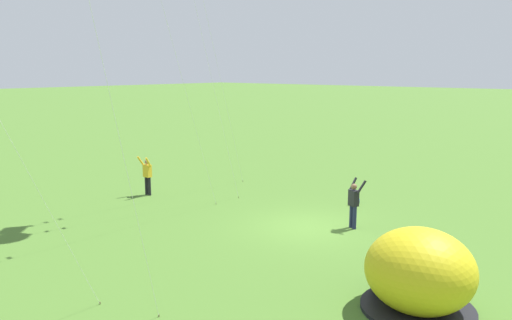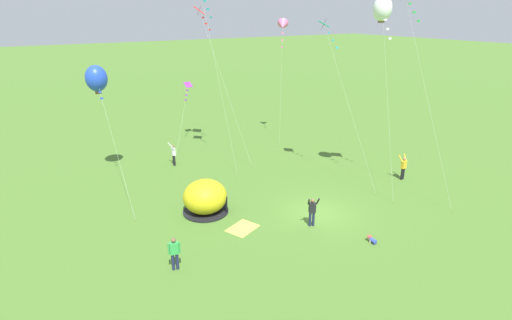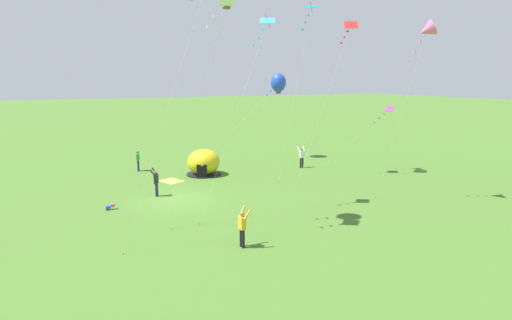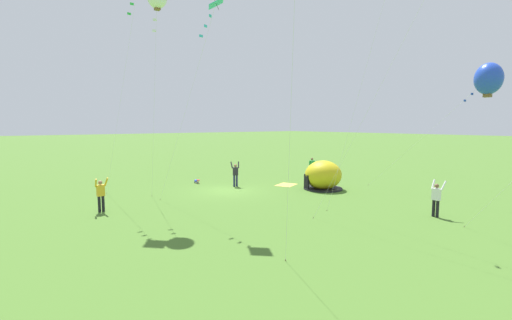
% 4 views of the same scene
% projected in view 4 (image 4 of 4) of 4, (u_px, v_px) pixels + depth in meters
% --- Properties ---
extents(ground_plane, '(300.00, 300.00, 0.00)m').
position_uv_depth(ground_plane, '(228.00, 191.00, 24.44)').
color(ground_plane, '#477028').
extents(popup_tent, '(2.81, 2.81, 2.10)m').
position_uv_depth(popup_tent, '(323.00, 176.00, 24.88)').
color(popup_tent, gold).
rests_on(popup_tent, ground).
extents(picnic_blanket, '(2.07, 1.86, 0.01)m').
position_uv_depth(picnic_blanket, '(286.00, 185.00, 26.71)').
color(picnic_blanket, gold).
rests_on(picnic_blanket, ground).
extents(toddler_crawling, '(0.27, 0.55, 0.32)m').
position_uv_depth(toddler_crawling, '(197.00, 181.00, 27.44)').
color(toddler_crawling, blue).
rests_on(toddler_crawling, ground).
extents(person_flying_kite, '(0.72, 0.63, 1.89)m').
position_uv_depth(person_flying_kite, '(235.00, 174.00, 25.91)').
color(person_flying_kite, '#1E2347').
rests_on(person_flying_kite, ground).
extents(person_watching_sky, '(0.49, 0.68, 1.89)m').
position_uv_depth(person_watching_sky, '(436.00, 198.00, 17.41)').
color(person_watching_sky, black).
rests_on(person_watching_sky, ground).
extents(person_near_tent, '(0.68, 0.49, 1.89)m').
position_uv_depth(person_near_tent, '(101.00, 194.00, 18.39)').
color(person_near_tent, black).
rests_on(person_near_tent, ground).
extents(person_strolling, '(0.57, 0.33, 1.72)m').
position_uv_depth(person_strolling, '(312.00, 166.00, 30.74)').
color(person_strolling, '#1E2347').
rests_on(person_strolling, ground).
extents(kite_cyan, '(1.92, 5.29, 11.22)m').
position_uv_depth(kite_cyan, '(213.00, 13.00, 17.59)').
color(kite_cyan, silver).
rests_on(kite_cyan, ground).
extents(kite_blue, '(1.47, 8.54, 8.22)m').
position_uv_depth(kite_blue, '(489.00, 79.00, 19.52)').
color(kite_blue, silver).
rests_on(kite_blue, ground).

